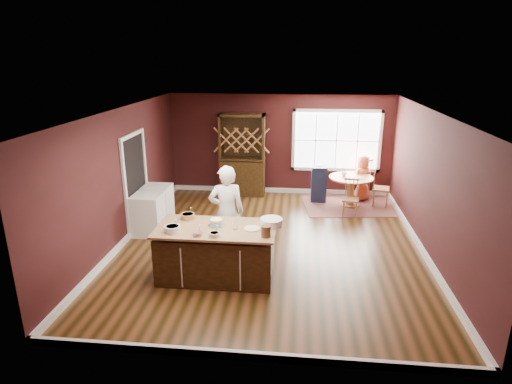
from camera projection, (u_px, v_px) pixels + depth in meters
room_shell at (271, 181)px, 8.29m from camera, size 7.00×7.00×7.00m
window at (336, 141)px, 11.38m from camera, size 2.36×0.10×1.66m
doorway at (136, 184)px, 9.25m from camera, size 0.08×1.26×2.13m
kitchen_island at (217, 253)px, 7.33m from camera, size 2.02×1.06×0.92m
dining_table at (351, 185)px, 10.81m from camera, size 1.11×1.11×0.75m
baker at (227, 212)px, 7.92m from camera, size 0.74×0.57×1.80m
layer_cake at (216, 222)px, 7.24m from camera, size 0.28×0.28×0.11m
bowl_blue at (173, 229)px, 6.99m from camera, size 0.26×0.26×0.10m
bowl_yellow at (188, 216)px, 7.55m from camera, size 0.25×0.25×0.09m
bowl_pink at (197, 234)px, 6.85m from camera, size 0.17×0.17×0.06m
bowl_olive at (214, 234)px, 6.82m from camera, size 0.17×0.17×0.07m
drinking_glass at (235, 225)px, 7.08m from camera, size 0.08×0.08×0.16m
dinner_plate at (252, 228)px, 7.12m from camera, size 0.27×0.27×0.02m
white_tub at (271, 222)px, 7.23m from camera, size 0.38×0.38×0.13m
stoneware_crock at (266, 231)px, 6.79m from camera, size 0.15×0.15×0.19m
rug at (349, 205)px, 10.98m from camera, size 2.50×2.04×0.01m
chair_east at (381, 187)px, 10.77m from camera, size 0.48×0.50×1.02m
chair_south at (350, 198)px, 10.13m from camera, size 0.43×0.41×0.90m
chair_north at (361, 177)px, 11.56m from camera, size 0.60×0.59×1.06m
seated_woman at (362, 178)px, 11.17m from camera, size 0.71×0.68×1.22m
high_chair at (319, 183)px, 11.16m from camera, size 0.40×0.40×0.98m
toddler at (321, 170)px, 11.13m from camera, size 0.18×0.14×0.26m
table_plate at (360, 178)px, 10.67m from camera, size 0.19×0.19×0.01m
table_cup at (344, 174)px, 10.84m from camera, size 0.15×0.15×0.10m
hutch at (242, 155)px, 11.51m from camera, size 1.21×0.50×2.21m
washer at (148, 215)px, 9.10m from camera, size 0.61×0.59×0.88m
dryer at (158, 205)px, 9.70m from camera, size 0.61×0.59×0.88m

